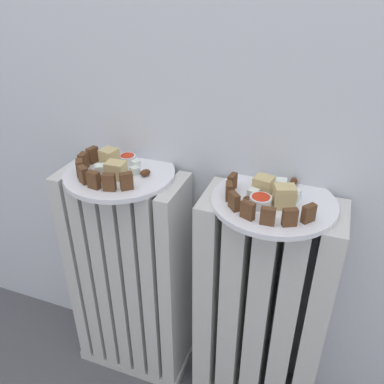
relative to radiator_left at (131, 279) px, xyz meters
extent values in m
cube|color=silver|center=(0.00, 0.00, -0.32)|extent=(0.34, 0.16, 0.03)
cube|color=silver|center=(-0.15, 0.00, 0.02)|extent=(0.04, 0.16, 0.65)
cube|color=silver|center=(-0.10, 0.00, 0.02)|extent=(0.04, 0.16, 0.65)
cube|color=silver|center=(-0.05, 0.00, 0.02)|extent=(0.04, 0.16, 0.65)
cube|color=silver|center=(0.00, 0.00, 0.02)|extent=(0.04, 0.16, 0.65)
cube|color=silver|center=(0.05, 0.00, 0.02)|extent=(0.04, 0.16, 0.65)
cube|color=silver|center=(0.10, 0.00, 0.02)|extent=(0.04, 0.16, 0.65)
cube|color=silver|center=(0.15, 0.00, 0.02)|extent=(0.04, 0.16, 0.65)
cube|color=silver|center=(0.25, 0.00, 0.02)|extent=(0.05, 0.16, 0.65)
cube|color=silver|center=(0.32, 0.00, 0.02)|extent=(0.05, 0.16, 0.65)
cube|color=silver|center=(0.39, 0.00, 0.02)|extent=(0.05, 0.16, 0.65)
cube|color=silver|center=(0.46, 0.00, 0.02)|extent=(0.05, 0.16, 0.65)
cube|color=silver|center=(0.52, 0.00, 0.02)|extent=(0.05, 0.16, 0.65)
cylinder|color=white|center=(0.00, 0.00, 0.35)|extent=(0.28, 0.28, 0.01)
cylinder|color=white|center=(0.39, 0.00, 0.35)|extent=(0.28, 0.28, 0.01)
cube|color=#56351E|center=(-0.09, 0.02, 0.38)|extent=(0.02, 0.03, 0.04)
cube|color=#56351E|center=(-0.09, -0.02, 0.38)|extent=(0.02, 0.03, 0.04)
cube|color=#56351E|center=(-0.08, -0.05, 0.38)|extent=(0.03, 0.03, 0.04)
cube|color=#56351E|center=(-0.05, -0.08, 0.38)|extent=(0.03, 0.03, 0.04)
cube|color=#56351E|center=(-0.01, -0.09, 0.38)|extent=(0.03, 0.02, 0.04)
cube|color=#56351E|center=(0.03, -0.09, 0.38)|extent=(0.03, 0.02, 0.04)
cube|color=#56351E|center=(0.06, -0.07, 0.38)|extent=(0.03, 0.03, 0.04)
cube|color=tan|center=(-0.04, 0.02, 0.38)|extent=(0.05, 0.05, 0.05)
cube|color=tan|center=(0.01, -0.03, 0.38)|extent=(0.05, 0.04, 0.04)
cube|color=white|center=(-0.04, -0.03, 0.37)|extent=(0.03, 0.03, 0.03)
cube|color=white|center=(0.04, 0.00, 0.37)|extent=(0.03, 0.03, 0.02)
cube|color=white|center=(0.03, 0.04, 0.37)|extent=(0.03, 0.03, 0.02)
ellipsoid|color=#4C2814|center=(-0.02, -0.06, 0.36)|extent=(0.03, 0.03, 0.02)
ellipsoid|color=#4C2814|center=(0.07, 0.00, 0.36)|extent=(0.03, 0.03, 0.02)
cylinder|color=white|center=(-0.01, 0.05, 0.37)|extent=(0.04, 0.04, 0.02)
cylinder|color=red|center=(-0.01, 0.05, 0.37)|extent=(0.04, 0.04, 0.01)
cube|color=#56351E|center=(0.29, 0.01, 0.38)|extent=(0.02, 0.03, 0.04)
cube|color=#56351E|center=(0.29, -0.03, 0.38)|extent=(0.02, 0.03, 0.04)
cube|color=#56351E|center=(0.31, -0.07, 0.38)|extent=(0.03, 0.03, 0.04)
cube|color=#56351E|center=(0.35, -0.09, 0.38)|extent=(0.03, 0.02, 0.04)
cube|color=#56351E|center=(0.39, -0.10, 0.38)|extent=(0.03, 0.01, 0.04)
cube|color=#56351E|center=(0.43, -0.09, 0.38)|extent=(0.03, 0.03, 0.04)
cube|color=#56351E|center=(0.47, -0.06, 0.38)|extent=(0.03, 0.03, 0.04)
cube|color=tan|center=(0.41, -0.02, 0.38)|extent=(0.05, 0.05, 0.05)
cube|color=tan|center=(0.36, 0.02, 0.38)|extent=(0.05, 0.04, 0.04)
cube|color=white|center=(0.43, 0.02, 0.37)|extent=(0.03, 0.03, 0.02)
cube|color=white|center=(0.34, -0.01, 0.37)|extent=(0.03, 0.03, 0.02)
cube|color=white|center=(0.40, 0.02, 0.37)|extent=(0.03, 0.03, 0.02)
cube|color=white|center=(0.39, 0.05, 0.37)|extent=(0.03, 0.03, 0.02)
ellipsoid|color=#4C2814|center=(0.34, -0.03, 0.36)|extent=(0.03, 0.02, 0.02)
ellipsoid|color=#4C2814|center=(0.42, 0.08, 0.37)|extent=(0.02, 0.03, 0.02)
cylinder|color=white|center=(0.36, -0.04, 0.37)|extent=(0.05, 0.05, 0.02)
cylinder|color=red|center=(0.36, -0.04, 0.37)|extent=(0.04, 0.04, 0.01)
cube|color=silver|center=(0.00, -0.03, 0.36)|extent=(0.02, 0.06, 0.00)
cube|color=silver|center=(0.01, 0.03, 0.36)|extent=(0.02, 0.03, 0.00)
camera|label=1|loc=(0.48, -0.77, 0.81)|focal=37.46mm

